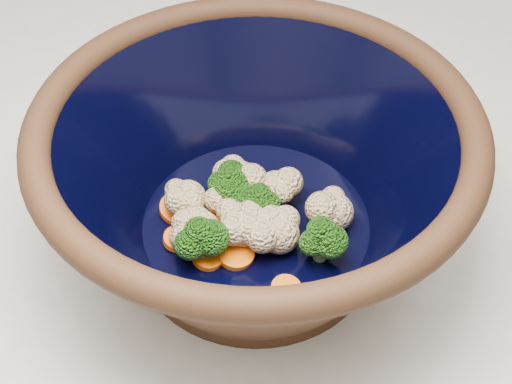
# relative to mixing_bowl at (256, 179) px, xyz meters

# --- Properties ---
(mixing_bowl) EXTENTS (0.37, 0.37, 0.16)m
(mixing_bowl) POSITION_rel_mixing_bowl_xyz_m (0.00, 0.00, 0.00)
(mixing_bowl) COLOR black
(mixing_bowl) RESTS_ON counter
(vegetable_pile) EXTENTS (0.17, 0.13, 0.05)m
(vegetable_pile) POSITION_rel_mixing_bowl_xyz_m (-0.01, -0.01, -0.03)
(vegetable_pile) COLOR #608442
(vegetable_pile) RESTS_ON mixing_bowl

